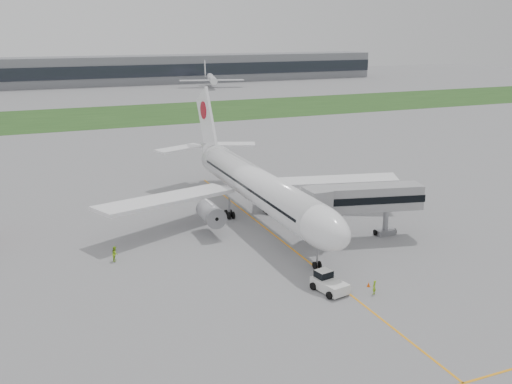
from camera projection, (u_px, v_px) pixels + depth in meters
name	position (u px, v px, depth m)	size (l,w,h in m)	color
ground	(267.00, 229.00, 81.96)	(600.00, 600.00, 0.00)	gray
apron_markings	(282.00, 241.00, 77.53)	(70.00, 70.00, 0.04)	#FD9C16
grass_strip	(122.00, 115.00, 188.44)	(600.00, 50.00, 0.02)	#23491B
terminal_building	(83.00, 71.00, 284.00)	(320.00, 22.30, 14.00)	gray
airliner	(254.00, 183.00, 84.72)	(48.13, 53.95, 17.88)	white
pushback_tug	(328.00, 282.00, 62.66)	(3.43, 4.48, 2.10)	silver
jet_bridge	(359.00, 199.00, 77.01)	(16.66, 6.85, 7.60)	#98989A
safety_cone_left	(323.00, 286.00, 63.36)	(0.45, 0.45, 0.61)	#FF5A0D
safety_cone_right	(369.00, 284.00, 63.76)	(0.39, 0.39, 0.54)	#FF5A0D
ground_crew_near	(374.00, 287.00, 61.85)	(0.58, 0.38, 1.60)	#8DC520
ground_crew_far	(115.00, 254.00, 70.65)	(0.93, 0.73, 1.92)	#9BD523
distant_aircraft_right	(212.00, 87.00, 276.79)	(31.07, 27.42, 11.88)	white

